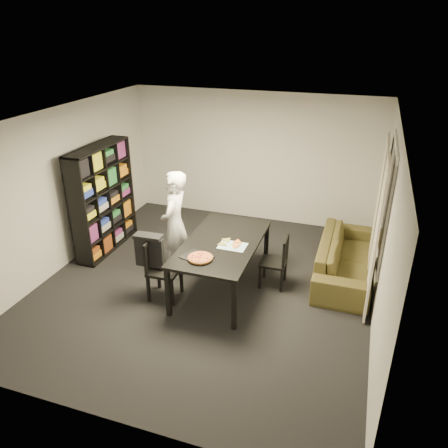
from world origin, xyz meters
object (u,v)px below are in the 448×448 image
(baking_tray, at_px, (197,257))
(pepperoni_pizza, at_px, (200,258))
(dining_table, at_px, (222,246))
(person, at_px, (175,225))
(chair_right, at_px, (279,259))
(sofa, at_px, (346,258))
(chair_left, at_px, (158,265))
(bookshelf, at_px, (103,199))

(baking_tray, xyz_separation_m, pepperoni_pizza, (0.06, -0.04, 0.02))
(dining_table, xyz_separation_m, baking_tray, (-0.18, -0.55, 0.08))
(person, relative_size, pepperoni_pizza, 5.00)
(chair_right, height_order, person, person)
(person, xyz_separation_m, sofa, (2.63, 0.81, -0.56))
(chair_left, bearing_deg, person, 0.11)
(chair_right, bearing_deg, pepperoni_pizza, -46.48)
(chair_right, xyz_separation_m, pepperoni_pizza, (-0.92, -0.93, 0.35))
(pepperoni_pizza, bearing_deg, dining_table, 79.07)
(chair_right, xyz_separation_m, baking_tray, (-0.99, -0.89, 0.33))
(bookshelf, distance_m, chair_right, 3.27)
(dining_table, distance_m, chair_right, 0.91)
(bookshelf, distance_m, person, 1.62)
(chair_right, distance_m, baking_tray, 1.37)
(sofa, bearing_deg, chair_left, 119.96)
(bookshelf, bearing_deg, dining_table, -14.07)
(chair_left, xyz_separation_m, sofa, (2.60, 1.50, -0.22))
(baking_tray, bearing_deg, chair_right, 42.00)
(bookshelf, bearing_deg, chair_left, -34.82)
(chair_left, bearing_deg, bookshelf, 52.85)
(baking_tray, height_order, sofa, baking_tray)
(dining_table, distance_m, baking_tray, 0.59)
(chair_right, relative_size, baking_tray, 2.11)
(bookshelf, height_order, pepperoni_pizza, bookshelf)
(dining_table, height_order, pepperoni_pizza, pepperoni_pizza)
(baking_tray, bearing_deg, chair_left, 175.44)
(chair_right, bearing_deg, sofa, 122.70)
(chair_right, height_order, baking_tray, chair_right)
(pepperoni_pizza, xyz_separation_m, sofa, (1.89, 1.59, -0.51))
(pepperoni_pizza, height_order, sofa, pepperoni_pizza)
(baking_tray, bearing_deg, person, 132.14)
(bookshelf, relative_size, chair_right, 2.26)
(dining_table, xyz_separation_m, sofa, (1.78, 1.00, -0.42))
(bookshelf, xyz_separation_m, chair_right, (3.22, -0.27, -0.47))
(sofa, bearing_deg, dining_table, 119.22)
(sofa, bearing_deg, bookshelf, 95.33)
(bookshelf, relative_size, dining_table, 0.99)
(chair_left, distance_m, person, 0.77)
(dining_table, distance_m, person, 0.88)
(chair_left, relative_size, person, 0.53)
(chair_right, bearing_deg, baking_tray, -49.56)
(dining_table, xyz_separation_m, pepperoni_pizza, (-0.11, -0.59, 0.10))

